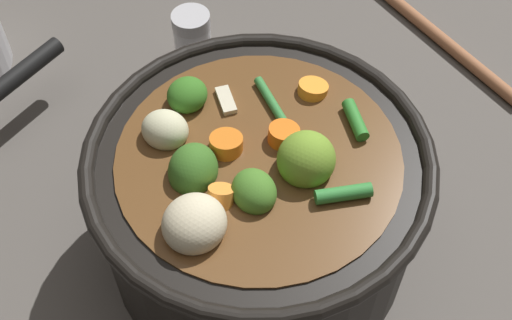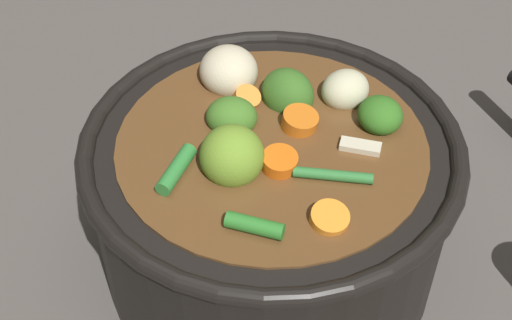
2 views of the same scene
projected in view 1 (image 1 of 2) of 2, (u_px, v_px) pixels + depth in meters
name	position (u px, v px, depth m)	size (l,w,h in m)	color
ground_plane	(258.00, 243.00, 0.61)	(1.10, 1.10, 0.00)	#514C47
cooking_pot	(258.00, 200.00, 0.56)	(0.27, 0.27, 0.16)	black
wooden_spoon	(390.00, 62.00, 0.74)	(0.24, 0.21, 0.02)	#965D3B
salt_shaker	(198.00, 42.00, 0.72)	(0.04, 0.04, 0.08)	silver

